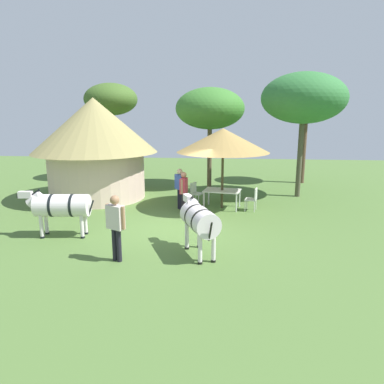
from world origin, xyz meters
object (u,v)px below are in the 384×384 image
at_px(patio_chair_east_end, 195,192).
at_px(guest_behind_table, 180,185).
at_px(guest_beside_umbrella, 184,189).
at_px(zebra_by_umbrella, 61,206).
at_px(acacia_tree_left_background, 307,101).
at_px(acacia_tree_right_background, 111,100).
at_px(thatched_hut, 95,143).
at_px(shade_umbrella, 223,140).
at_px(standing_watcher, 116,222).
at_px(patio_chair_west_end, 253,198).
at_px(acacia_tree_far_lawn, 210,109).
at_px(patio_dining_table, 222,192).
at_px(acacia_tree_behind_hut, 304,98).
at_px(zebra_nearest_camera, 199,219).

height_order(patio_chair_east_end, guest_behind_table, guest_behind_table).
distance_m(guest_beside_umbrella, zebra_by_umbrella, 4.46).
bearing_deg(acacia_tree_left_background, acacia_tree_right_background, 178.99).
bearing_deg(thatched_hut, patio_chair_east_end, -9.38).
height_order(shade_umbrella, standing_watcher, shade_umbrella).
bearing_deg(acacia_tree_right_background, acacia_tree_left_background, -1.01).
relative_size(patio_chair_west_end, acacia_tree_far_lawn, 0.18).
bearing_deg(shade_umbrella, patio_dining_table, -116.57).
distance_m(patio_chair_east_end, acacia_tree_behind_hut, 6.18).
bearing_deg(zebra_nearest_camera, acacia_tree_right_background, 93.75).
relative_size(zebra_by_umbrella, acacia_tree_behind_hut, 0.42).
bearing_deg(guest_beside_umbrella, thatched_hut, -108.59).
xyz_separation_m(acacia_tree_right_background, acacia_tree_left_background, (10.45, -0.18, -0.11)).
xyz_separation_m(zebra_by_umbrella, acacia_tree_right_background, (-1.31, 9.57, 3.44)).
distance_m(thatched_hut, shade_umbrella, 5.71).
relative_size(guest_beside_umbrella, acacia_tree_behind_hut, 0.29).
bearing_deg(acacia_tree_far_lawn, zebra_by_umbrella, -118.36).
xyz_separation_m(patio_dining_table, guest_beside_umbrella, (-1.42, -0.97, 0.30)).
height_order(zebra_nearest_camera, acacia_tree_behind_hut, acacia_tree_behind_hut).
relative_size(patio_chair_east_end, standing_watcher, 0.52).
relative_size(patio_chair_east_end, guest_behind_table, 0.55).
distance_m(standing_watcher, acacia_tree_left_background, 13.45).
xyz_separation_m(thatched_hut, guest_beside_umbrella, (4.13, -2.25, -1.49)).
distance_m(thatched_hut, guest_behind_table, 4.48).
distance_m(zebra_nearest_camera, zebra_by_umbrella, 4.45).
xyz_separation_m(patio_dining_table, patio_chair_east_end, (-1.11, 0.55, -0.14)).
bearing_deg(zebra_by_umbrella, acacia_tree_right_background, 2.46).
relative_size(guest_beside_umbrella, zebra_by_umbrella, 0.70).
bearing_deg(zebra_nearest_camera, acacia_tree_far_lawn, 66.62).
xyz_separation_m(shade_umbrella, zebra_nearest_camera, (-0.57, -4.84, -1.70)).
height_order(patio_chair_west_end, zebra_by_umbrella, zebra_by_umbrella).
height_order(standing_watcher, acacia_tree_behind_hut, acacia_tree_behind_hut).
distance_m(thatched_hut, acacia_tree_far_lawn, 5.77).
relative_size(patio_dining_table, patio_chair_west_end, 1.73).
bearing_deg(zebra_nearest_camera, patio_chair_west_end, 44.57).
distance_m(acacia_tree_far_lawn, acacia_tree_behind_hut, 4.45).
relative_size(guest_beside_umbrella, zebra_nearest_camera, 0.82).
height_order(shade_umbrella, guest_behind_table, shade_umbrella).
relative_size(patio_dining_table, standing_watcher, 0.89).
distance_m(patio_chair_east_end, zebra_by_umbrella, 5.76).
relative_size(guest_beside_umbrella, guest_behind_table, 0.99).
relative_size(patio_dining_table, guest_beside_umbrella, 0.97).
bearing_deg(patio_chair_east_end, zebra_by_umbrella, -14.64).
bearing_deg(acacia_tree_behind_hut, guest_beside_umbrella, -145.61).
bearing_deg(patio_chair_west_end, patio_dining_table, 90.00).
relative_size(thatched_hut, acacia_tree_behind_hut, 0.99).
bearing_deg(zebra_by_umbrella, guest_behind_table, -48.60).
bearing_deg(thatched_hut, acacia_tree_far_lawn, 29.33).
bearing_deg(zebra_nearest_camera, acacia_tree_left_background, 41.15).
xyz_separation_m(patio_chair_west_end, zebra_by_umbrella, (-6.09, -3.47, 0.45)).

